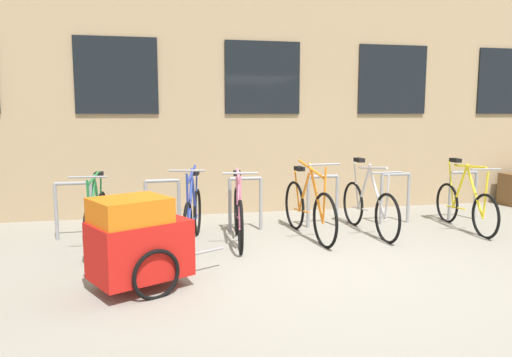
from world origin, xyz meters
name	(u,v)px	position (x,y,z in m)	size (l,w,h in m)	color
ground_plane	(324,267)	(0.00, 0.00, 0.00)	(42.00, 42.00, 0.00)	gray
storefront_building	(237,85)	(0.00, 5.83, 2.36)	(28.00, 5.30, 4.71)	tan
bike_rack	(285,197)	(0.05, 1.90, 0.48)	(6.51, 0.05, 0.81)	gray
bicycle_yellow	(465,205)	(2.70, 1.33, 0.37)	(0.44, 1.67, 1.06)	black
bicycle_green	(96,219)	(-2.60, 1.43, 0.37)	(0.44, 1.67, 1.01)	black
bicycle_silver	(369,206)	(1.19, 1.43, 0.38)	(0.44, 1.78, 1.08)	black
bicycle_orange	(309,209)	(0.25, 1.37, 0.40)	(0.44, 1.82, 1.11)	black
bicycle_pink	(238,215)	(-0.76, 1.29, 0.38)	(0.44, 1.69, 1.03)	black
bicycle_blue	(193,216)	(-1.36, 1.35, 0.38)	(0.50, 1.67, 1.07)	black
bike_trailer	(138,241)	(-2.03, -0.27, 0.49)	(1.43, 0.95, 0.94)	red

